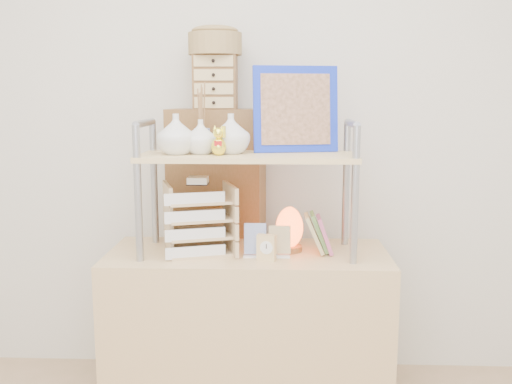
% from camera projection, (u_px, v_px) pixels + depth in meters
% --- Properties ---
extents(desk, '(1.20, 0.50, 0.75)m').
position_uv_depth(desk, '(248.00, 334.00, 2.51)').
color(desk, tan).
rests_on(desk, ground).
extents(cabinet, '(0.47, 0.29, 1.35)m').
position_uv_depth(cabinet, '(218.00, 246.00, 2.83)').
color(cabinet, brown).
rests_on(cabinet, ground).
extents(hutch, '(0.90, 0.34, 0.79)m').
position_uv_depth(hutch, '(235.00, 146.00, 2.38)').
color(hutch, '#9599A3').
rests_on(hutch, desk).
extents(letter_tray, '(0.33, 0.32, 0.33)m').
position_uv_depth(letter_tray, '(199.00, 223.00, 2.42)').
color(letter_tray, tan).
rests_on(letter_tray, desk).
extents(salt_lamp, '(0.13, 0.12, 0.19)m').
position_uv_depth(salt_lamp, '(289.00, 229.00, 2.45)').
color(salt_lamp, brown).
rests_on(salt_lamp, desk).
extents(desk_clock, '(0.08, 0.05, 0.11)m').
position_uv_depth(desk_clock, '(266.00, 248.00, 2.31)').
color(desk_clock, tan).
rests_on(desk_clock, desk).
extents(postcard_stand, '(0.20, 0.06, 0.14)m').
position_uv_depth(postcard_stand, '(267.00, 247.00, 2.37)').
color(postcard_stand, white).
rests_on(postcard_stand, desk).
extents(drawer_chest, '(0.20, 0.16, 0.25)m').
position_uv_depth(drawer_chest, '(215.00, 82.00, 2.67)').
color(drawer_chest, brown).
rests_on(drawer_chest, cabinet).
extents(woven_basket, '(0.25, 0.25, 0.10)m').
position_uv_depth(woven_basket, '(215.00, 44.00, 2.65)').
color(woven_basket, olive).
rests_on(woven_basket, drawer_chest).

